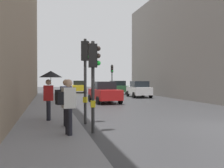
{
  "coord_description": "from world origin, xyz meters",
  "views": [
    {
      "loc": [
        -6.86,
        -8.55,
        1.92
      ],
      "look_at": [
        -2.28,
        9.6,
        1.6
      ],
      "focal_mm": 40.8,
      "sensor_mm": 36.0,
      "label": 1
    }
  ],
  "objects": [
    {
      "name": "building_facade_right",
      "position": [
        11.6,
        16.43,
        5.96
      ],
      "size": [
        12.0,
        24.06,
        11.93
      ],
      "primitive_type": "cube",
      "color": "slate",
      "rests_on": "ground"
    },
    {
      "name": "car_green_estate",
      "position": [
        2.15,
        24.4,
        0.88
      ],
      "size": [
        2.25,
        4.32,
        1.76
      ],
      "color": "#2D6038",
      "rests_on": "ground"
    },
    {
      "name": "traffic_light_near_left",
      "position": [
        -5.27,
        0.45,
        2.27
      ],
      "size": [
        0.44,
        0.26,
        3.3
      ],
      "color": "#2D2D2D",
      "rests_on": "ground"
    },
    {
      "name": "sidewalk_kerb",
      "position": [
        -6.86,
        6.0,
        0.08
      ],
      "size": [
        2.53,
        40.0,
        0.16
      ],
      "primitive_type": "cube",
      "color": "gray",
      "rests_on": "ground"
    },
    {
      "name": "traffic_light_far_median",
      "position": [
        0.5,
        20.62,
        2.55
      ],
      "size": [
        0.25,
        0.43,
        3.7
      ],
      "color": "#2D2D2D",
      "rests_on": "ground"
    },
    {
      "name": "car_red_sedan",
      "position": [
        -2.34,
        11.99,
        0.88
      ],
      "size": [
        2.24,
        4.31,
        1.76
      ],
      "color": "red",
      "rests_on": "ground"
    },
    {
      "name": "pedestrian_with_grey_backpack",
      "position": [
        -6.24,
        1.13,
        1.16
      ],
      "size": [
        0.63,
        0.36,
        1.77
      ],
      "color": "black",
      "rests_on": "sidewalk_kerb"
    },
    {
      "name": "car_yellow_taxi",
      "position": [
        -2.47,
        28.87,
        0.88
      ],
      "size": [
        2.2,
        4.29,
        1.76
      ],
      "color": "yellow",
      "rests_on": "ground"
    },
    {
      "name": "traffic_light_near_right",
      "position": [
        -5.27,
        2.39,
        2.54
      ],
      "size": [
        0.45,
        0.34,
        3.68
      ],
      "color": "#2D2D2D",
      "rests_on": "ground"
    },
    {
      "name": "car_white_compact",
      "position": [
        2.72,
        17.5,
        0.88
      ],
      "size": [
        2.24,
        4.31,
        1.76
      ],
      "color": "silver",
      "rests_on": "ground"
    },
    {
      "name": "pedestrian_with_umbrella",
      "position": [
        -6.77,
        2.78,
        1.84
      ],
      "size": [
        1.0,
        1.0,
        2.14
      ],
      "color": "black",
      "rests_on": "sidewalk_kerb"
    },
    {
      "name": "pedestrian_with_black_backpack",
      "position": [
        -6.26,
        -0.38,
        1.16
      ],
      "size": [
        0.65,
        0.41,
        1.77
      ],
      "color": "black",
      "rests_on": "sidewalk_kerb"
    }
  ]
}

